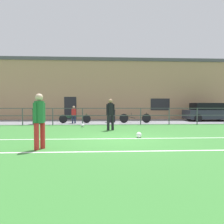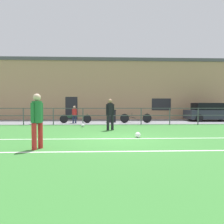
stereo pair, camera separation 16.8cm
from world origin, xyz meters
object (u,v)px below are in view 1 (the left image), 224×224
at_px(soccer_ball_match, 139,135).
at_px(soccer_ball_spare, 83,125).
at_px(parked_car_red, 208,112).
at_px(player_striker, 39,118).
at_px(player_goalkeeper, 110,112).
at_px(bicycle_parked_0, 75,119).
at_px(spectator_child, 74,113).
at_px(trash_bin_1, 111,116).
at_px(bicycle_parked_1, 135,118).
at_px(trash_bin_0, 37,116).

relative_size(soccer_ball_match, soccer_ball_spare, 1.08).
bearing_deg(soccer_ball_match, soccer_ball_spare, 122.33).
distance_m(soccer_ball_match, parked_car_red, 11.41).
relative_size(player_striker, soccer_ball_match, 7.37).
bearing_deg(player_goalkeeper, bicycle_parked_0, 104.09).
bearing_deg(player_striker, spectator_child, -151.09).
relative_size(soccer_ball_spare, trash_bin_1, 0.22).
bearing_deg(player_goalkeeper, spectator_child, 105.74).
bearing_deg(bicycle_parked_0, spectator_child, -102.45).
bearing_deg(bicycle_parked_1, player_goalkeeper, -115.60).
height_order(player_striker, soccer_ball_match, player_striker).
bearing_deg(parked_car_red, bicycle_parked_1, -165.56).
relative_size(player_goalkeeper, trash_bin_1, 1.74).
bearing_deg(soccer_ball_spare, spectator_child, 109.19).
distance_m(player_striker, soccer_ball_match, 4.11).
relative_size(parked_car_red, bicycle_parked_0, 1.71).
xyz_separation_m(player_striker, soccer_ball_match, (3.45, 2.06, -0.85)).
bearing_deg(player_striker, trash_bin_1, -167.32).
distance_m(player_goalkeeper, trash_bin_1, 4.97).
bearing_deg(player_goalkeeper, player_striker, -132.58).
xyz_separation_m(player_goalkeeper, parked_car_red, (8.58, 5.97, -0.22)).
xyz_separation_m(soccer_ball_match, bicycle_parked_1, (0.99, 6.89, 0.26)).
height_order(player_goalkeeper, soccer_ball_match, player_goalkeeper).
bearing_deg(parked_car_red, bicycle_parked_0, -171.33).
height_order(soccer_ball_spare, spectator_child, spectator_child).
relative_size(soccer_ball_match, trash_bin_1, 0.24).
distance_m(player_striker, bicycle_parked_0, 8.97).
bearing_deg(bicycle_parked_0, trash_bin_1, 13.35).
height_order(player_striker, parked_car_red, player_striker).
bearing_deg(player_striker, soccer_ball_spare, -158.50).
height_order(soccer_ball_spare, trash_bin_0, trash_bin_0).
bearing_deg(soccer_ball_spare, soccer_ball_match, -57.67).
xyz_separation_m(player_goalkeeper, bicycle_parked_1, (2.06, 4.29, -0.58)).
relative_size(spectator_child, trash_bin_1, 1.32).
distance_m(spectator_child, bicycle_parked_1, 4.55).
bearing_deg(soccer_ball_match, spectator_child, 117.90).
distance_m(bicycle_parked_1, trash_bin_1, 1.88).
xyz_separation_m(player_goalkeeper, trash_bin_0, (-4.97, 3.69, -0.39)).
bearing_deg(parked_car_red, spectator_child, -170.35).
bearing_deg(trash_bin_1, spectator_child, -163.00).
bearing_deg(bicycle_parked_1, soccer_ball_spare, -144.49).
height_order(player_striker, soccer_ball_spare, player_striker).
height_order(soccer_ball_match, bicycle_parked_1, bicycle_parked_1).
xyz_separation_m(soccer_ball_spare, trash_bin_1, (1.93, 3.28, 0.40)).
relative_size(parked_car_red, trash_bin_1, 4.12).
distance_m(trash_bin_0, trash_bin_1, 5.42).
distance_m(bicycle_parked_0, trash_bin_0, 2.62).
xyz_separation_m(parked_car_red, trash_bin_0, (-13.55, -2.28, -0.17)).
distance_m(soccer_ball_match, soccer_ball_spare, 5.04).
bearing_deg(trash_bin_0, player_striker, -72.79).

